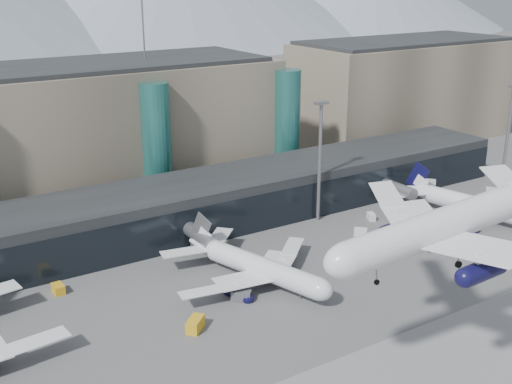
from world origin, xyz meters
The scene contains 14 objects.
ground centered at (0.00, 0.00, 0.00)m, with size 900.00×900.00×0.00m, color #515154.
concourse centered at (-0.02, 57.73, 4.97)m, with size 170.00×27.00×10.00m.
terminal_east centered at (95.00, 90.00, 15.44)m, with size 70.00×30.00×31.00m.
teal_towers centered at (-14.99, 74.01, 14.01)m, with size 116.40×19.40×46.00m.
lightmast_mid centered at (30.00, 48.00, 14.42)m, with size 3.00×1.20×25.60m.
lightmast_right centered at (80.00, 40.00, 14.42)m, with size 3.00×1.20×25.60m.
hero_jet centered at (11.59, -3.76, 22.23)m, with size 37.97×38.47×12.43m.
jet_parked_mid centered at (2.79, 32.28, 4.01)m, with size 31.48×33.03×10.60m.
jet_parked_right centered at (58.00, 32.36, 4.20)m, with size 33.45×34.56×11.10m.
veh_b centered at (-26.54, 44.66, 0.77)m, with size 2.67×1.64×1.54m, color gold.
veh_c centered at (-2.30, 26.27, 0.87)m, with size 3.15×1.66×1.75m, color #4C4C51.
veh_d centered at (39.67, 41.84, 0.72)m, with size 2.52×1.35×1.44m, color silver.
veh_g centered at (31.97, 36.45, 0.75)m, with size 2.57×1.50×1.50m, color silver.
veh_h centered at (-12.72, 22.20, 0.96)m, with size 3.47×1.83×1.92m, color gold.
Camera 1 is at (-49.74, -52.93, 50.51)m, focal length 45.00 mm.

